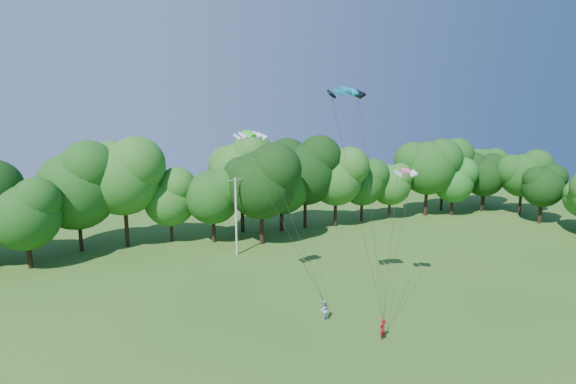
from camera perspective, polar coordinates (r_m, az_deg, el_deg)
name	(u,v)px	position (r m, az deg, el deg)	size (l,w,h in m)	color
utility_pole	(236,216)	(50.66, -6.62, -3.03)	(1.65, 0.80, 8.87)	silver
kite_flyer_left	(383,329)	(34.49, 11.92, -16.64)	(0.58, 0.38, 1.58)	maroon
kite_flyer_right	(324,310)	(36.61, 4.60, -14.70)	(0.79, 0.62, 1.63)	#A9BCEB
kite_teal	(345,90)	(34.15, 7.29, 12.77)	(2.85, 1.64, 0.52)	#057FAB
kite_green	(250,133)	(37.53, -4.87, 7.44)	(2.94, 1.94, 0.53)	#2DD820
kite_pink	(405,171)	(39.22, 14.69, 2.62)	(2.04, 1.53, 0.36)	#FD4699
tree_back_center	(261,178)	(53.76, -3.41, 1.82)	(9.07, 9.07, 13.19)	black
tree_back_east	(454,177)	(73.43, 20.30, 1.76)	(6.55, 6.55, 9.53)	#301D13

